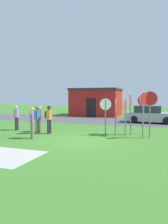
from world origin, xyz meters
The scene contains 16 objects.
ground_plane centered at (0.00, 0.00, 0.00)m, with size 80.00×80.00×0.00m, color #3D7528.
street_asphalt centered at (0.00, 9.83, 0.00)m, with size 60.00×6.40×0.01m, color #4C4C51.
building_background centered at (-3.46, 14.85, 1.64)m, with size 5.76×4.44×3.28m.
parked_car_on_street centered at (3.08, 9.36, 0.69)m, with size 4.36×2.14×1.51m.
stop_sign_nearest centered at (2.00, 2.25, 1.48)m, with size 0.53×0.53×2.18m.
stop_sign_tallest centered at (2.23, 2.70, 1.71)m, with size 0.18×0.74×2.51m.
stop_sign_far_back centered at (2.96, 3.04, 1.67)m, with size 0.74×0.11×2.46m.
stop_sign_leaning_right centered at (3.03, 1.81, 1.77)m, with size 0.35×0.67×2.60m.
stop_sign_low_front centered at (0.85, 2.00, 1.49)m, with size 0.68×0.12×2.21m.
stop_sign_rear_left centered at (3.38, 2.15, 1.83)m, with size 0.84×0.20×2.64m.
stop_sign_leaning_left centered at (1.39, 2.39, 1.51)m, with size 0.16×0.89×2.19m.
person_near_signs centered at (-5.41, 1.93, 0.95)m, with size 0.26×0.57×1.69m.
person_holding_notes centered at (-2.65, 1.46, 1.01)m, with size 0.41×0.57×1.74m.
person_in_dark_shirt centered at (-3.54, 1.88, 0.95)m, with size 0.32×0.54×1.69m.
person_on_left centered at (-2.76, -0.28, 0.98)m, with size 0.40×0.46×1.74m.
person_in_teal centered at (-3.34, 1.25, 0.98)m, with size 0.32×0.57×1.74m.
Camera 1 is at (3.94, -10.60, 2.35)m, focal length 34.95 mm.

